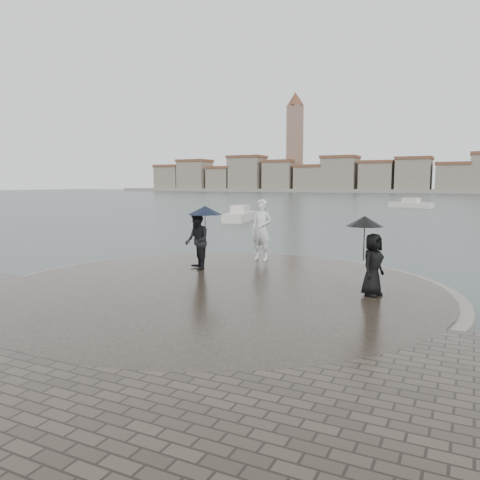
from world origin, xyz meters
The scene contains 8 objects.
ground centered at (0.00, 0.00, 0.00)m, with size 400.00×400.00×0.00m, color #2B3835.
kerb_ring centered at (0.00, 3.50, 0.16)m, with size 12.50×12.50×0.32m, color gray.
quay_tip centered at (0.00, 3.50, 0.18)m, with size 11.90×11.90×0.36m, color #2D261E.
statue centered at (-0.63, 7.80, 1.46)m, with size 0.80×0.52×2.19m, color white.
visitor_left centered at (-1.70, 5.27, 1.51)m, with size 1.38×1.23×2.04m.
visitor_right centered at (3.90, 4.13, 1.42)m, with size 1.05×0.99×1.95m.
far_skyline centered at (-6.29, 160.71, 5.61)m, with size 260.00×20.00×37.00m.
boats centered at (4.80, 40.92, 0.38)m, with size 32.84×33.39×1.50m.
Camera 1 is at (6.07, -7.42, 3.10)m, focal length 35.00 mm.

